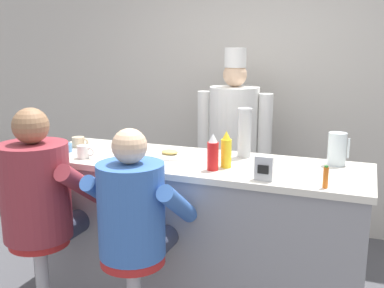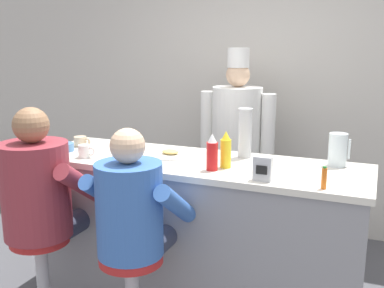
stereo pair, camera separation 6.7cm
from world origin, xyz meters
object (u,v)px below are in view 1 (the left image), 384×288
Objects in this scene: breakfast_plate at (170,155)px; cereal_bowl at (60,148)px; cup_stack_steel at (244,133)px; coffee_mug_tan at (79,142)px; coffee_mug_white at (84,152)px; hot_sauce_bottle_orange at (326,177)px; ketchup_bottle_red at (213,153)px; mustard_bottle_yellow at (226,150)px; diner_seated_blue at (134,218)px; water_pitcher_clear at (337,149)px; diner_seated_maroon at (40,197)px; napkin_dispenser_chrome at (264,168)px; cook_in_whites_near at (234,138)px.

breakfast_plate is 0.81m from cereal_bowl.
cereal_bowl is at bearing -165.12° from cup_stack_steel.
coffee_mug_tan is 1.06× the size of coffee_mug_white.
cereal_bowl is 0.18m from coffee_mug_tan.
hot_sauce_bottle_orange reaches higher than breakfast_plate.
cup_stack_steel reaches higher than hot_sauce_bottle_orange.
breakfast_plate is 0.53m from cup_stack_steel.
ketchup_bottle_red is 0.11m from mustard_bottle_yellow.
coffee_mug_tan is 0.10× the size of diner_seated_blue.
coffee_mug_white reaches higher than coffee_mug_tan.
ketchup_bottle_red is at bearing -150.13° from water_pitcher_clear.
cereal_bowl is at bearing -169.01° from breakfast_plate.
diner_seated_maroon is (-0.99, -0.42, -0.27)m from ketchup_bottle_red.
coffee_mug_tan is at bearing 167.65° from napkin_dispenser_chrome.
water_pitcher_clear is at bearing 87.86° from hot_sauce_bottle_orange.
hot_sauce_bottle_orange is at bearing -16.83° from breakfast_plate.
ketchup_bottle_red is at bearing 170.46° from hot_sauce_bottle_orange.
breakfast_plate is 0.18× the size of diner_seated_maroon.
breakfast_plate is 0.79m from napkin_dispenser_chrome.
ketchup_bottle_red is 1.66× the size of coffee_mug_tan.
cup_stack_steel reaches higher than mustard_bottle_yellow.
water_pitcher_clear is at bearing 10.50° from cereal_bowl.
cup_stack_steel is at bearing 62.85° from diner_seated_blue.
water_pitcher_clear is at bearing 38.75° from diner_seated_blue.
hot_sauce_bottle_orange is 1.71m from diner_seated_maroon.
cook_in_whites_near is at bearing 104.07° from mustard_bottle_yellow.
cup_stack_steel is at bearing 7.26° from coffee_mug_tan.
ketchup_bottle_red is at bearing -103.21° from cup_stack_steel.
cup_stack_steel reaches higher than ketchup_bottle_red.
coffee_mug_tan is 0.08× the size of cook_in_whites_near.
cup_stack_steel is 1.00m from cook_in_whites_near.
coffee_mug_tan is (-1.83, 0.35, -0.02)m from hot_sauce_bottle_orange.
cereal_bowl reaches higher than breakfast_plate.
hot_sauce_bottle_orange is 0.88× the size of napkin_dispenser_chrome.
cook_in_whites_near reaches higher than cup_stack_steel.
breakfast_plate is at bearing 157.49° from napkin_dispenser_chrome.
napkin_dispenser_chrome is at bearing -67.14° from cook_in_whites_near.
coffee_mug_white is (-0.53, -0.25, 0.03)m from breakfast_plate.
mustard_bottle_yellow is at bearing 53.15° from diner_seated_blue.
water_pitcher_clear is 1.52× the size of coffee_mug_tan.
coffee_mug_tan is at bearing 79.79° from cereal_bowl.
cook_in_whites_near is at bearing 112.86° from napkin_dispenser_chrome.
coffee_mug_tan is 0.99× the size of napkin_dispenser_chrome.
diner_seated_blue is (-0.42, -0.81, -0.37)m from cup_stack_steel.
hot_sauce_bottle_orange is 0.09× the size of diner_seated_blue.
hot_sauce_bottle_orange is 0.47× the size of breakfast_plate.
coffee_mug_white is at bearing 78.37° from diner_seated_maroon.
hot_sauce_bottle_orange is (0.62, -0.20, -0.05)m from mustard_bottle_yellow.
diner_seated_maroon is at bearing -143.21° from cup_stack_steel.
hot_sauce_bottle_orange is 0.09× the size of diner_seated_maroon.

